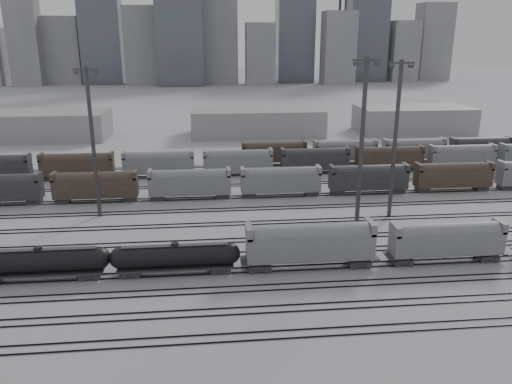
{
  "coord_description": "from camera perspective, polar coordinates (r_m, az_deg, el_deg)",
  "views": [
    {
      "loc": [
        -5.77,
        -57.36,
        28.72
      ],
      "look_at": [
        2.32,
        22.18,
        4.0
      ],
      "focal_mm": 35.0,
      "sensor_mm": 36.0,
      "label": 1
    }
  ],
  "objects": [
    {
      "name": "tracks",
      "position": [
        80.36,
        -1.31,
        -3.7
      ],
      "size": [
        220.0,
        71.5,
        0.16
      ],
      "color": "black",
      "rests_on": "ground"
    },
    {
      "name": "tank_car_b",
      "position": [
        64.19,
        -9.19,
        -7.32
      ],
      "size": [
        16.38,
        2.73,
        4.05
      ],
      "color": "black",
      "rests_on": "ground"
    },
    {
      "name": "warehouse_mid",
      "position": [
        155.16,
        0.1,
        8.01
      ],
      "size": [
        40.0,
        18.0,
        8.0
      ],
      "primitive_type": "cube",
      "color": "gray",
      "rests_on": "ground"
    },
    {
      "name": "light_mast_d",
      "position": [
        83.61,
        15.65,
        6.11
      ],
      "size": [
        4.1,
        0.66,
        25.59
      ],
      "color": "#38383B",
      "rests_on": "ground"
    },
    {
      "name": "light_mast_b",
      "position": [
        84.95,
        -18.17,
        5.7
      ],
      "size": [
        3.94,
        0.63,
        24.6
      ],
      "color": "#38383B",
      "rests_on": "ground"
    },
    {
      "name": "ground",
      "position": [
        64.41,
        -0.06,
        -9.3
      ],
      "size": [
        900.0,
        900.0,
        0.0
      ],
      "primitive_type": "plane",
      "color": "silver",
      "rests_on": "ground"
    },
    {
      "name": "bg_string_near",
      "position": [
        94.06,
        2.84,
        1.16
      ],
      "size": [
        151.0,
        3.0,
        5.6
      ],
      "color": "gray",
      "rests_on": "ground"
    },
    {
      "name": "bg_string_far",
      "position": [
        123.39,
        13.92,
        4.55
      ],
      "size": [
        66.0,
        3.0,
        5.6
      ],
      "color": "#4A3B2F",
      "rests_on": "ground"
    },
    {
      "name": "warehouse_left",
      "position": [
        163.6,
        -25.28,
        6.86
      ],
      "size": [
        50.0,
        18.0,
        8.0
      ],
      "primitive_type": "cube",
      "color": "gray",
      "rests_on": "ground"
    },
    {
      "name": "hopper_car_a",
      "position": [
        64.82,
        6.2,
        -5.67
      ],
      "size": [
        16.57,
        3.29,
        5.92
      ],
      "color": "black",
      "rests_on": "ground"
    },
    {
      "name": "bg_string_mid",
      "position": [
        111.07,
        6.73,
        3.57
      ],
      "size": [
        151.0,
        3.0,
        5.6
      ],
      "color": "black",
      "rests_on": "ground"
    },
    {
      "name": "hopper_car_b",
      "position": [
        70.95,
        20.96,
        -4.99
      ],
      "size": [
        15.04,
        2.99,
        5.38
      ],
      "color": "black",
      "rests_on": "ground"
    },
    {
      "name": "tank_car_a",
      "position": [
        67.3,
        -23.49,
        -7.32
      ],
      "size": [
        17.1,
        2.85,
        4.23
      ],
      "color": "black",
      "rests_on": "ground"
    },
    {
      "name": "warehouse_right",
      "position": [
        167.78,
        17.51,
        7.92
      ],
      "size": [
        35.0,
        18.0,
        8.0
      ],
      "primitive_type": "cube",
      "color": "gray",
      "rests_on": "ground"
    },
    {
      "name": "light_mast_c",
      "position": [
        76.6,
        12.0,
        5.68
      ],
      "size": [
        4.2,
        0.67,
        26.27
      ],
      "color": "#38383B",
      "rests_on": "ground"
    },
    {
      "name": "skyline",
      "position": [
        337.82,
        -3.15,
        18.18
      ],
      "size": [
        316.0,
        22.4,
        95.0
      ],
      "color": "gray",
      "rests_on": "ground"
    }
  ]
}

